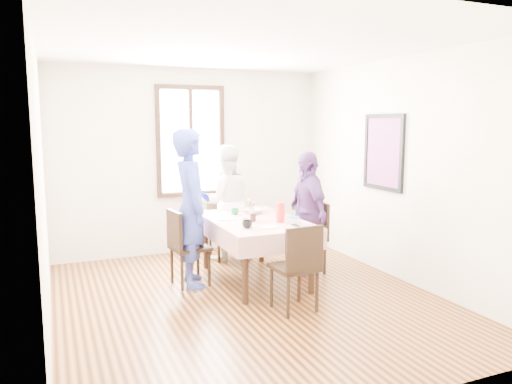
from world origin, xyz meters
TOP-DOWN VIEW (x-y plane):
  - ground at (0.00, 0.00)m, footprint 4.50×4.50m
  - back_wall at (0.00, 2.25)m, footprint 4.00×0.00m
  - right_wall at (2.00, 0.00)m, footprint 0.00×4.50m
  - window_frame at (0.00, 2.23)m, footprint 1.02×0.06m
  - window_pane at (0.00, 2.24)m, footprint 0.90×0.02m
  - art_poster at (1.98, 0.30)m, footprint 0.04×0.76m
  - dining_table at (0.32, 0.59)m, footprint 0.92×1.53m
  - tablecloth at (0.32, 0.59)m, footprint 1.04×1.65m
  - chair_left at (-0.45, 0.73)m, footprint 0.47×0.47m
  - chair_right at (1.09, 0.64)m, footprint 0.49×0.49m
  - chair_far at (0.32, 1.64)m, footprint 0.43×0.43m
  - chair_near at (0.32, -0.46)m, footprint 0.45×0.45m
  - person_left at (-0.43, 0.73)m, footprint 0.51×0.72m
  - person_far at (0.32, 1.62)m, footprint 0.83×0.67m
  - person_right at (1.07, 0.64)m, footprint 0.44×0.94m
  - mug_black at (0.05, 0.15)m, footprint 0.14×0.14m
  - mug_flag at (0.64, 0.48)m, footprint 0.12×0.12m
  - mug_green at (0.21, 0.96)m, footprint 0.14×0.14m
  - serving_bowl at (0.46, 0.94)m, footprint 0.31×0.31m
  - juice_carton at (0.53, 0.30)m, footprint 0.07×0.07m
  - butter_tub at (0.65, 0.19)m, footprint 0.13×0.13m
  - jam_jar at (0.25, 0.46)m, footprint 0.07×0.07m
  - drinking_glass at (0.10, 0.33)m, footprint 0.07×0.07m
  - smartphone at (0.61, 0.06)m, footprint 0.06×0.13m
  - flower_vase at (0.31, 0.66)m, footprint 0.06×0.06m
  - plate_left at (-0.00, 0.70)m, footprint 0.20×0.20m
  - plate_far at (0.33, 1.18)m, footprint 0.20×0.20m
  - plate_near at (0.28, 0.08)m, footprint 0.20×0.20m
  - butter_lid at (0.65, 0.19)m, footprint 0.12×0.12m
  - flower_bunch at (0.31, 0.66)m, footprint 0.09×0.09m

SIDE VIEW (x-z plane):
  - ground at x=0.00m, z-range 0.00..0.00m
  - dining_table at x=0.32m, z-range 0.00..0.75m
  - chair_left at x=-0.45m, z-range 0.00..0.91m
  - chair_right at x=1.09m, z-range 0.00..0.91m
  - chair_far at x=0.32m, z-range 0.00..0.91m
  - chair_near at x=0.32m, z-range 0.00..0.91m
  - tablecloth at x=0.32m, z-range 0.75..0.76m
  - smartphone at x=0.61m, z-range 0.76..0.77m
  - plate_left at x=0.00m, z-range 0.76..0.77m
  - plate_far at x=0.33m, z-range 0.76..0.77m
  - plate_near at x=0.28m, z-range 0.76..0.77m
  - person_right at x=1.07m, z-range 0.00..1.56m
  - serving_bowl at x=0.46m, z-range 0.76..0.82m
  - butter_tub at x=0.65m, z-range 0.76..0.83m
  - mug_green at x=0.21m, z-range 0.76..0.84m
  - mug_flag at x=0.64m, z-range 0.76..0.84m
  - mug_black at x=0.05m, z-range 0.76..0.85m
  - person_far at x=0.32m, z-range 0.00..1.62m
  - jam_jar at x=0.25m, z-range 0.76..0.86m
  - drinking_glass at x=0.10m, z-range 0.76..0.86m
  - flower_vase at x=0.31m, z-range 0.76..0.88m
  - butter_lid at x=0.65m, z-range 0.83..0.84m
  - juice_carton at x=0.53m, z-range 0.76..0.99m
  - person_left at x=-0.43m, z-range 0.00..1.86m
  - flower_bunch at x=0.31m, z-range 0.88..0.98m
  - back_wall at x=0.00m, z-range -0.65..3.35m
  - right_wall at x=2.00m, z-range -0.90..3.60m
  - art_poster at x=1.98m, z-range 1.07..2.03m
  - window_frame at x=0.00m, z-range 0.84..2.46m
  - window_pane at x=0.00m, z-range 0.90..2.40m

